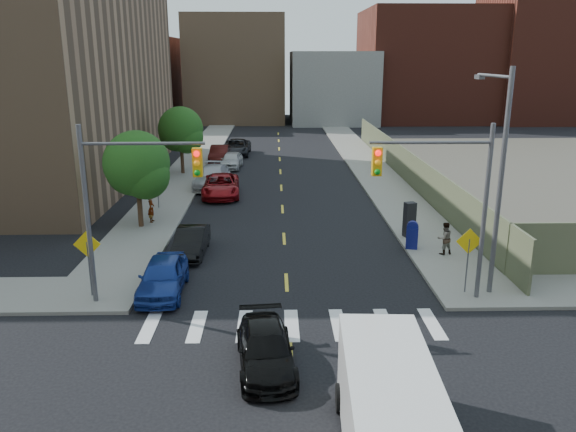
{
  "coord_description": "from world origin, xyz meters",
  "views": [
    {
      "loc": [
        -0.47,
        -14.35,
        9.34
      ],
      "look_at": [
        0.15,
        11.38,
        2.0
      ],
      "focal_mm": 35.0,
      "sensor_mm": 36.0,
      "label": 1
    }
  ],
  "objects_px": {
    "parked_car_grey": "(237,147)",
    "black_sedan": "(265,349)",
    "parked_car_blue": "(163,276)",
    "parked_car_black": "(191,242)",
    "pedestrian_west": "(151,208)",
    "pedestrian_east": "(445,238)",
    "parked_car_red": "(221,186)",
    "parked_car_white": "(232,160)",
    "parked_car_maroon": "(220,154)",
    "parked_car_silver": "(212,177)",
    "mailbox": "(412,235)",
    "cargo_van": "(387,404)",
    "payphone": "(409,219)"
  },
  "relations": [
    {
      "from": "parked_car_white",
      "to": "pedestrian_east",
      "type": "height_order",
      "value": "pedestrian_east"
    },
    {
      "from": "payphone",
      "to": "black_sedan",
      "type": "bearing_deg",
      "value": -135.98
    },
    {
      "from": "parked_car_grey",
      "to": "cargo_van",
      "type": "relative_size",
      "value": 1.0
    },
    {
      "from": "black_sedan",
      "to": "pedestrian_west",
      "type": "distance_m",
      "value": 17.03
    },
    {
      "from": "parked_car_maroon",
      "to": "payphone",
      "type": "height_order",
      "value": "payphone"
    },
    {
      "from": "parked_car_black",
      "to": "parked_car_maroon",
      "type": "xyz_separation_m",
      "value": [
        -0.93,
        24.85,
        0.1
      ]
    },
    {
      "from": "parked_car_black",
      "to": "payphone",
      "type": "bearing_deg",
      "value": 12.11
    },
    {
      "from": "pedestrian_west",
      "to": "parked_car_grey",
      "type": "bearing_deg",
      "value": -8.89
    },
    {
      "from": "parked_car_red",
      "to": "pedestrian_east",
      "type": "height_order",
      "value": "pedestrian_east"
    },
    {
      "from": "parked_car_white",
      "to": "parked_car_maroon",
      "type": "bearing_deg",
      "value": 118.72
    },
    {
      "from": "parked_car_maroon",
      "to": "black_sedan",
      "type": "relative_size",
      "value": 1.1
    },
    {
      "from": "cargo_van",
      "to": "mailbox",
      "type": "height_order",
      "value": "cargo_van"
    },
    {
      "from": "pedestrian_west",
      "to": "pedestrian_east",
      "type": "bearing_deg",
      "value": -111.73
    },
    {
      "from": "parked_car_red",
      "to": "mailbox",
      "type": "relative_size",
      "value": 3.83
    },
    {
      "from": "cargo_van",
      "to": "pedestrian_east",
      "type": "height_order",
      "value": "cargo_van"
    },
    {
      "from": "parked_car_silver",
      "to": "pedestrian_east",
      "type": "distance_m",
      "value": 19.88
    },
    {
      "from": "parked_car_black",
      "to": "mailbox",
      "type": "relative_size",
      "value": 2.86
    },
    {
      "from": "parked_car_silver",
      "to": "payphone",
      "type": "bearing_deg",
      "value": -42.66
    },
    {
      "from": "black_sedan",
      "to": "pedestrian_west",
      "type": "relative_size",
      "value": 2.65
    },
    {
      "from": "parked_car_blue",
      "to": "parked_car_black",
      "type": "height_order",
      "value": "parked_car_blue"
    },
    {
      "from": "pedestrian_west",
      "to": "pedestrian_east",
      "type": "height_order",
      "value": "pedestrian_west"
    },
    {
      "from": "parked_car_black",
      "to": "payphone",
      "type": "relative_size",
      "value": 2.16
    },
    {
      "from": "parked_car_black",
      "to": "parked_car_red",
      "type": "distance_m",
      "value": 11.92
    },
    {
      "from": "parked_car_red",
      "to": "parked_car_silver",
      "type": "xyz_separation_m",
      "value": [
        -0.89,
        2.72,
        0.05
      ]
    },
    {
      "from": "parked_car_red",
      "to": "pedestrian_west",
      "type": "xyz_separation_m",
      "value": [
        -3.37,
        -6.7,
        0.2
      ]
    },
    {
      "from": "parked_car_grey",
      "to": "black_sedan",
      "type": "relative_size",
      "value": 1.31
    },
    {
      "from": "parked_car_blue",
      "to": "parked_car_grey",
      "type": "xyz_separation_m",
      "value": [
        0.85,
        33.41,
        0.02
      ]
    },
    {
      "from": "parked_car_red",
      "to": "payphone",
      "type": "height_order",
      "value": "payphone"
    },
    {
      "from": "parked_car_blue",
      "to": "parked_car_black",
      "type": "distance_m",
      "value": 4.66
    },
    {
      "from": "parked_car_red",
      "to": "pedestrian_west",
      "type": "relative_size",
      "value": 3.38
    },
    {
      "from": "cargo_van",
      "to": "parked_car_red",
      "type": "bearing_deg",
      "value": 106.75
    },
    {
      "from": "parked_car_maroon",
      "to": "parked_car_silver",
      "type": "bearing_deg",
      "value": -86.88
    },
    {
      "from": "parked_car_maroon",
      "to": "payphone",
      "type": "relative_size",
      "value": 2.49
    },
    {
      "from": "parked_car_grey",
      "to": "payphone",
      "type": "bearing_deg",
      "value": -66.13
    },
    {
      "from": "parked_car_white",
      "to": "mailbox",
      "type": "bearing_deg",
      "value": -59.91
    },
    {
      "from": "parked_car_silver",
      "to": "cargo_van",
      "type": "xyz_separation_m",
      "value": [
        7.29,
        -28.95,
        0.5
      ]
    },
    {
      "from": "parked_car_maroon",
      "to": "pedestrian_west",
      "type": "relative_size",
      "value": 2.9
    },
    {
      "from": "parked_car_silver",
      "to": "pedestrian_west",
      "type": "relative_size",
      "value": 3.43
    },
    {
      "from": "parked_car_red",
      "to": "parked_car_white",
      "type": "bearing_deg",
      "value": 86.39
    },
    {
      "from": "parked_car_black",
      "to": "parked_car_silver",
      "type": "distance_m",
      "value": 14.64
    },
    {
      "from": "parked_car_blue",
      "to": "pedestrian_west",
      "type": "relative_size",
      "value": 2.73
    },
    {
      "from": "parked_car_red",
      "to": "black_sedan",
      "type": "height_order",
      "value": "parked_car_red"
    },
    {
      "from": "parked_car_black",
      "to": "pedestrian_west",
      "type": "distance_m",
      "value": 6.02
    },
    {
      "from": "parked_car_grey",
      "to": "payphone",
      "type": "height_order",
      "value": "payphone"
    },
    {
      "from": "parked_car_silver",
      "to": "parked_car_white",
      "type": "height_order",
      "value": "parked_car_silver"
    },
    {
      "from": "parked_car_black",
      "to": "pedestrian_west",
      "type": "xyz_separation_m",
      "value": [
        -3.0,
        5.21,
        0.29
      ]
    },
    {
      "from": "black_sedan",
      "to": "cargo_van",
      "type": "relative_size",
      "value": 0.77
    },
    {
      "from": "pedestrian_west",
      "to": "parked_car_silver",
      "type": "bearing_deg",
      "value": -15.53
    },
    {
      "from": "black_sedan",
      "to": "mailbox",
      "type": "relative_size",
      "value": 3.0
    },
    {
      "from": "parked_car_black",
      "to": "cargo_van",
      "type": "height_order",
      "value": "cargo_van"
    }
  ]
}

